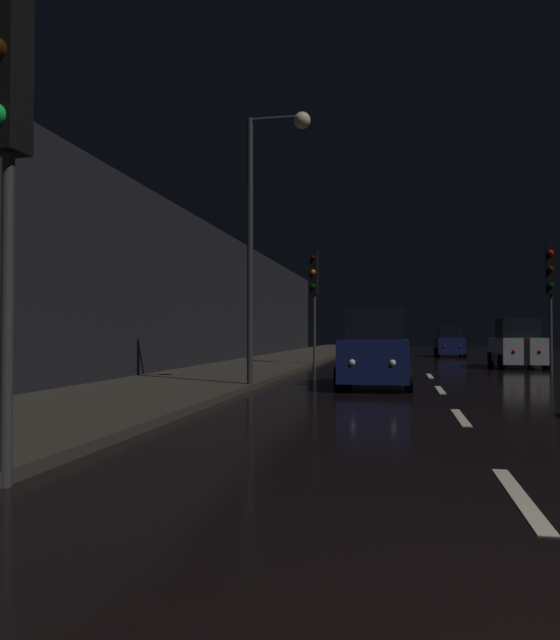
# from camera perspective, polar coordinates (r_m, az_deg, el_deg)

# --- Properties ---
(ground) EXTENTS (26.42, 84.00, 0.02)m
(ground) POSITION_cam_1_polar(r_m,az_deg,el_deg) (27.41, 13.28, -4.33)
(ground) COLOR black
(sidewalk_left) EXTENTS (4.40, 84.00, 0.15)m
(sidewalk_left) POSITION_cam_1_polar(r_m,az_deg,el_deg) (28.02, -1.24, -4.12)
(sidewalk_left) COLOR #38332B
(sidewalk_left) RESTS_ON ground
(building_facade_left) EXTENTS (0.80, 63.00, 6.31)m
(building_facade_left) POSITION_cam_1_polar(r_m,az_deg,el_deg) (25.38, -8.68, 2.55)
(building_facade_left) COLOR black
(building_facade_left) RESTS_ON ground
(lane_centerline) EXTENTS (0.16, 17.94, 0.01)m
(lane_centerline) POSITION_cam_1_polar(r_m,az_deg,el_deg) (13.86, 15.53, -7.33)
(lane_centerline) COLOR beige
(lane_centerline) RESTS_ON ground
(traffic_light_far_right) EXTENTS (0.35, 0.47, 4.89)m
(traffic_light_far_right) POSITION_cam_1_polar(r_m,az_deg,el_deg) (25.67, 24.04, 3.49)
(traffic_light_far_right) COLOR #38383A
(traffic_light_far_right) RESTS_ON ground
(traffic_light_far_left) EXTENTS (0.36, 0.48, 5.13)m
(traffic_light_far_left) POSITION_cam_1_polar(r_m,az_deg,el_deg) (27.02, 3.23, 3.58)
(traffic_light_far_left) COLOR #38383A
(traffic_light_far_left) RESTS_ON ground
(traffic_light_near_left) EXTENTS (0.34, 0.47, 5.15)m
(traffic_light_near_left) POSITION_cam_1_polar(r_m,az_deg,el_deg) (6.84, -24.19, 18.28)
(traffic_light_near_left) COLOR #38383A
(traffic_light_near_left) RESTS_ON ground
(streetlamp_overhead) EXTENTS (1.70, 0.44, 7.27)m
(streetlamp_overhead) POSITION_cam_1_polar(r_m,az_deg,el_deg) (16.27, -1.24, 10.56)
(streetlamp_overhead) COLOR #2D2D30
(streetlamp_overhead) RESTS_ON ground
(car_approaching_headlights) EXTENTS (1.96, 4.25, 2.14)m
(car_approaching_headlights) POSITION_cam_1_polar(r_m,az_deg,el_deg) (17.09, 8.94, -2.93)
(car_approaching_headlights) COLOR #141E51
(car_approaching_headlights) RESTS_ON ground
(car_parked_right_far) EXTENTS (1.93, 4.18, 2.10)m
(car_parked_right_far) POSITION_cam_1_polar(r_m,az_deg,el_deg) (27.87, 21.33, -2.23)
(car_parked_right_far) COLOR #A5A8AD
(car_parked_right_far) RESTS_ON ground
(car_distant_taillights) EXTENTS (1.77, 3.83, 1.93)m
(car_distant_taillights) POSITION_cam_1_polar(r_m,az_deg,el_deg) (39.57, 15.64, -2.06)
(car_distant_taillights) COLOR #141E51
(car_distant_taillights) RESTS_ON ground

